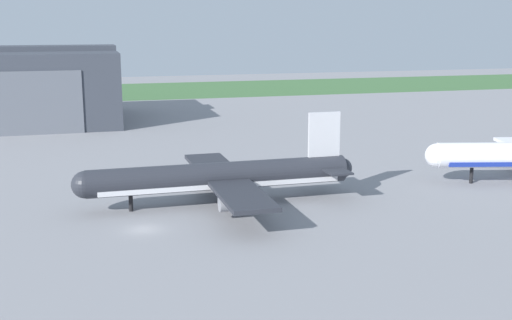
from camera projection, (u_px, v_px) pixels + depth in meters
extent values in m
plane|color=gray|center=(144.00, 229.00, 79.21)|extent=(440.00, 440.00, 0.00)
cube|color=#406B3C|center=(97.00, 92.00, 228.82)|extent=(440.00, 56.00, 0.08)
cylinder|color=#282B33|center=(220.00, 176.00, 89.18)|extent=(35.84, 4.00, 3.72)
sphere|color=#282B33|center=(85.00, 185.00, 84.42)|extent=(3.58, 3.58, 3.58)
sphere|color=#282B33|center=(342.00, 168.00, 93.94)|extent=(2.91, 2.91, 2.91)
cube|color=silver|center=(220.00, 183.00, 89.39)|extent=(32.97, 4.02, 0.65)
cube|color=silver|center=(324.00, 134.00, 92.12)|extent=(4.66, 0.44, 6.33)
cube|color=#282B33|center=(321.00, 162.00, 95.93)|extent=(3.26, 5.24, 0.28)
cube|color=#282B33|center=(336.00, 171.00, 90.65)|extent=(3.26, 5.24, 0.28)
cube|color=#282B33|center=(212.00, 165.00, 97.66)|extent=(5.85, 15.41, 0.56)
cube|color=#282B33|center=(241.00, 195.00, 81.27)|extent=(5.85, 15.41, 0.56)
cylinder|color=gray|center=(209.00, 176.00, 96.57)|extent=(3.55, 2.08, 2.05)
cylinder|color=gray|center=(233.00, 203.00, 82.49)|extent=(3.55, 2.08, 2.05)
cylinder|color=black|center=(131.00, 203.00, 86.56)|extent=(0.56, 0.56, 2.16)
cylinder|color=black|center=(227.00, 192.00, 92.01)|extent=(0.56, 0.56, 2.16)
cylinder|color=black|center=(234.00, 200.00, 88.33)|extent=(0.56, 0.56, 2.16)
sphere|color=white|center=(437.00, 155.00, 100.55)|extent=(3.74, 3.74, 3.74)
cylinder|color=black|center=(471.00, 175.00, 101.37)|extent=(0.56, 0.56, 2.49)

